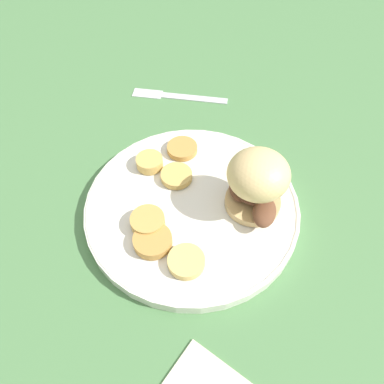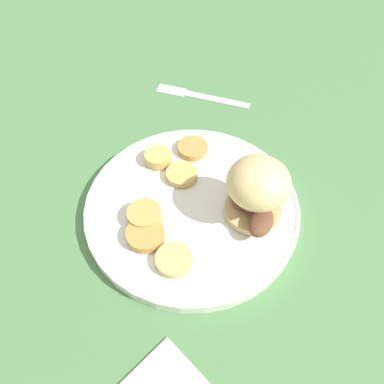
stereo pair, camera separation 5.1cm
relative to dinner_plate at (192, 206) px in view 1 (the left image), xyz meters
name	(u,v)px [view 1 (the left image)]	position (x,y,z in m)	size (l,w,h in m)	color
ground_plane	(192,211)	(0.00, 0.00, -0.01)	(4.00, 4.00, 0.00)	#4C7A47
dinner_plate	(192,206)	(0.00, 0.00, 0.00)	(0.30, 0.30, 0.02)	white
sandwich	(258,181)	(-0.04, -0.08, 0.06)	(0.11, 0.09, 0.09)	tan
potato_round_0	(150,162)	(0.09, 0.03, 0.02)	(0.04, 0.04, 0.02)	tan
potato_round_1	(174,177)	(0.05, 0.00, 0.01)	(0.05, 0.05, 0.01)	tan
potato_round_2	(182,148)	(0.10, -0.03, 0.01)	(0.05, 0.05, 0.01)	#BC8942
potato_round_3	(153,241)	(-0.04, 0.07, 0.02)	(0.05, 0.05, 0.01)	#BC8942
potato_round_4	(186,261)	(-0.08, 0.05, 0.01)	(0.05, 0.05, 0.01)	#DBB766
potato_round_5	(148,222)	(-0.01, 0.07, 0.02)	(0.05, 0.05, 0.02)	tan
fork	(178,96)	(0.24, -0.09, -0.01)	(0.12, 0.16, 0.00)	silver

